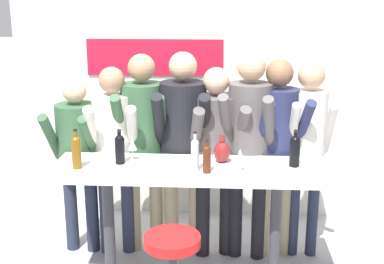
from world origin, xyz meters
TOP-DOWN VIEW (x-y plane):
  - back_wall at (-0.00, 1.43)m, footprint 3.75×0.12m
  - tasting_table at (0.00, 0.00)m, footprint 2.15×0.59m
  - person_far_left at (-1.03, 0.49)m, footprint 0.46×0.55m
  - person_left at (-0.70, 0.47)m, footprint 0.47×0.57m
  - person_center_left at (-0.45, 0.54)m, footprint 0.45×0.56m
  - person_center at (-0.10, 0.50)m, footprint 0.48×0.58m
  - person_center_right at (0.18, 0.48)m, footprint 0.53×0.62m
  - person_right at (0.46, 0.45)m, footprint 0.50×0.62m
  - person_far_right at (0.70, 0.49)m, footprint 0.49×0.60m
  - person_rightmost at (0.96, 0.52)m, footprint 0.37×0.51m
  - wine_bottle_0 at (-0.87, -0.10)m, footprint 0.07×0.07m
  - wine_bottle_1 at (0.12, -0.14)m, footprint 0.06×0.06m
  - wine_bottle_2 at (-0.56, 0.03)m, footprint 0.08×0.08m
  - wine_bottle_3 at (0.03, -0.11)m, footprint 0.06×0.06m
  - wine_bottle_4 at (0.79, 0.05)m, footprint 0.08×0.08m
  - wine_glass_0 at (0.37, -0.10)m, footprint 0.07×0.07m
  - wine_glass_1 at (-0.48, 0.12)m, footprint 0.07×0.07m
  - decorative_vase at (0.23, 0.11)m, footprint 0.13×0.13m

SIDE VIEW (x-z plane):
  - tasting_table at x=0.00m, z-range 0.34..1.34m
  - person_far_left at x=-1.03m, z-range 0.19..1.78m
  - person_center_right at x=0.18m, z-range 0.20..1.90m
  - person_left at x=-0.70m, z-range 0.20..1.90m
  - decorative_vase at x=0.23m, z-range 0.98..1.20m
  - person_far_right at x=0.70m, z-range 0.22..1.99m
  - person_rightmost at x=0.96m, z-range 0.23..1.98m
  - person_center_left at x=-0.45m, z-range 0.22..2.02m
  - wine_bottle_1 at x=0.12m, z-range 0.99..1.25m
  - person_center at x=-0.10m, z-range 0.22..2.04m
  - wine_glass_0 at x=0.37m, z-range 1.04..1.22m
  - wine_glass_1 at x=-0.48m, z-range 1.04..1.22m
  - wine_bottle_2 at x=-0.56m, z-range 1.00..1.27m
  - wine_bottle_4 at x=0.79m, z-range 0.99..1.29m
  - person_right at x=0.46m, z-range 0.23..2.06m
  - wine_bottle_3 at x=0.03m, z-range 0.99..1.30m
  - wine_bottle_0 at x=-0.87m, z-range 0.99..1.30m
  - back_wall at x=0.00m, z-range 0.00..2.44m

